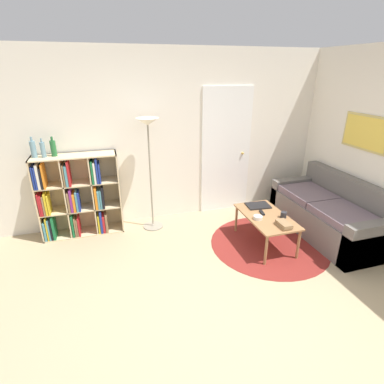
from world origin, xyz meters
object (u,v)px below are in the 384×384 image
at_px(couch, 330,214).
at_px(bottle_right, 53,148).
at_px(laptop, 258,205).
at_px(bottle_middle, 43,150).
at_px(bookshelf, 76,197).
at_px(coffee_table, 266,219).
at_px(floor_lamp, 148,139).
at_px(bottle_left, 33,149).
at_px(cup, 284,215).
at_px(bowl, 258,217).

height_order(couch, bottle_right, bottle_right).
height_order(laptop, bottle_middle, bottle_middle).
xyz_separation_m(bookshelf, coffee_table, (2.48, -1.07, -0.19)).
distance_m(floor_lamp, laptop, 1.83).
bearing_deg(bottle_left, cup, -21.12).
bearing_deg(bottle_middle, bowl, -22.94).
xyz_separation_m(laptop, bottle_middle, (-2.83, 0.75, 0.86)).
distance_m(bottle_left, bottle_middle, 0.12).
relative_size(couch, cup, 22.38).
bearing_deg(laptop, couch, -15.83).
bearing_deg(laptop, coffee_table, -96.70).
bearing_deg(bowl, bookshelf, 154.17).
height_order(bookshelf, couch, bookshelf).
bearing_deg(bowl, bottle_middle, 157.06).
bearing_deg(cup, bookshelf, 156.15).
relative_size(couch, coffee_table, 1.86).
height_order(bottle_left, bottle_right, bottle_left).
relative_size(bookshelf, floor_lamp, 0.72).
xyz_separation_m(laptop, bottle_right, (-2.70, 0.78, 0.86)).
xyz_separation_m(couch, bottle_left, (-3.99, 1.07, 1.02)).
bearing_deg(bookshelf, bowl, -25.83).
bearing_deg(coffee_table, bottle_middle, 159.21).
bearing_deg(coffee_table, floor_lamp, 146.11).
distance_m(bowl, cup, 0.35).
distance_m(couch, bottle_left, 4.25).
xyz_separation_m(bookshelf, floor_lamp, (1.07, -0.12, 0.79)).
distance_m(bookshelf, bottle_right, 0.75).
height_order(bookshelf, cup, bookshelf).
height_order(cup, bottle_middle, bottle_middle).
height_order(couch, cup, couch).
relative_size(laptop, bottle_left, 1.26).
relative_size(coffee_table, laptop, 2.76).
bearing_deg(bottle_middle, bottle_right, 12.84).
xyz_separation_m(floor_lamp, cup, (1.60, -1.06, -0.90)).
bearing_deg(floor_lamp, bottle_right, 173.63).
height_order(floor_lamp, bottle_middle, floor_lamp).
relative_size(bookshelf, bottle_right, 4.56).
xyz_separation_m(floor_lamp, bowl, (1.25, -1.00, -0.92)).
distance_m(couch, coffee_table, 1.08).
xyz_separation_m(floor_lamp, couch, (2.49, -0.93, -1.08)).
xyz_separation_m(floor_lamp, bottle_left, (-1.50, 0.14, -0.06)).
xyz_separation_m(bottle_left, bottle_middle, (0.12, -0.03, -0.01)).
bearing_deg(floor_lamp, bottle_left, 174.73).
distance_m(bowl, bottle_middle, 2.98).
relative_size(bookshelf, coffee_table, 1.25).
height_order(floor_lamp, laptop, floor_lamp).
xyz_separation_m(couch, bottle_middle, (-3.87, 1.05, 1.01)).
bearing_deg(cup, floor_lamp, 146.50).
xyz_separation_m(bookshelf, laptop, (2.51, -0.76, -0.14)).
xyz_separation_m(cup, bottle_right, (-2.86, 1.20, 0.83)).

